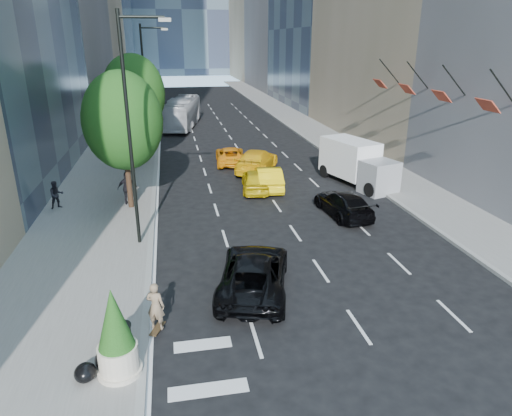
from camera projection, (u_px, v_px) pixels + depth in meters
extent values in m
plane|color=black|center=(297.00, 273.00, 18.74)|extent=(160.00, 160.00, 0.00)
cube|color=slate|center=(127.00, 136.00, 44.79)|extent=(6.00, 120.00, 0.15)
cube|color=slate|center=(312.00, 130.00, 48.11)|extent=(4.00, 120.00, 0.15)
cylinder|color=black|center=(129.00, 136.00, 19.51)|extent=(0.16, 0.16, 10.00)
cylinder|color=black|center=(141.00, 17.00, 18.03)|extent=(1.80, 0.12, 0.12)
cube|color=#99998C|center=(165.00, 20.00, 18.22)|extent=(0.50, 0.22, 0.15)
cylinder|color=black|center=(145.00, 91.00, 36.09)|extent=(0.16, 0.16, 10.00)
cylinder|color=black|center=(152.00, 28.00, 34.62)|extent=(1.80, 0.12, 0.12)
cube|color=#99998C|center=(164.00, 29.00, 34.81)|extent=(0.50, 0.22, 0.15)
cylinder|color=black|center=(129.00, 180.00, 25.18)|extent=(0.30, 0.30, 3.15)
ellipsoid|color=#163B10|center=(123.00, 121.00, 24.05)|extent=(4.20, 4.20, 5.25)
cylinder|color=black|center=(138.00, 141.00, 34.36)|extent=(0.30, 0.30, 3.38)
ellipsoid|color=#163B10|center=(134.00, 93.00, 33.15)|extent=(4.50, 4.50, 5.62)
cylinder|color=black|center=(145.00, 117.00, 46.41)|extent=(0.30, 0.30, 2.93)
ellipsoid|color=#163B10|center=(142.00, 86.00, 45.36)|extent=(3.90, 3.90, 4.88)
cylinder|color=black|center=(154.00, 96.00, 53.53)|extent=(0.14, 0.14, 5.20)
imported|color=black|center=(153.00, 82.00, 52.97)|extent=(2.48, 0.53, 1.00)
cylinder|color=black|center=(503.00, 87.00, 22.00)|extent=(1.75, 0.08, 1.75)
cube|color=#AC3C27|center=(487.00, 105.00, 22.18)|extent=(0.64, 1.30, 0.64)
cylinder|color=black|center=(454.00, 80.00, 25.68)|extent=(1.75, 0.08, 1.75)
cube|color=#AC3C27|center=(441.00, 96.00, 25.86)|extent=(0.64, 1.30, 0.64)
cylinder|color=black|center=(418.00, 75.00, 29.37)|extent=(1.75, 0.08, 1.75)
cube|color=#AC3C27|center=(407.00, 89.00, 29.55)|extent=(0.64, 1.30, 0.64)
cylinder|color=black|center=(389.00, 71.00, 33.05)|extent=(1.75, 0.08, 1.75)
cube|color=#AC3C27|center=(380.00, 83.00, 33.24)|extent=(0.64, 1.30, 0.64)
imported|color=#7F694F|center=(156.00, 309.00, 14.71)|extent=(0.71, 0.60, 1.66)
imported|color=black|center=(254.00, 273.00, 17.21)|extent=(3.76, 5.78, 1.48)
imported|color=black|center=(343.00, 203.00, 24.68)|extent=(2.29, 4.78, 1.34)
imported|color=gold|center=(255.00, 180.00, 28.71)|extent=(2.19, 4.29, 1.40)
imported|color=yellow|center=(268.00, 178.00, 29.11)|extent=(1.94, 4.51, 1.45)
imported|color=#FF9A0D|center=(230.00, 155.00, 35.05)|extent=(2.48, 4.77, 1.28)
imported|color=yellow|center=(257.00, 160.00, 32.97)|extent=(4.32, 5.88, 1.58)
imported|color=silver|center=(182.00, 113.00, 49.61)|extent=(4.70, 11.40, 3.09)
cube|color=white|center=(349.00, 157.00, 30.45)|extent=(3.16, 4.46, 2.37)
cube|color=gray|center=(379.00, 177.00, 28.18)|extent=(2.43, 2.25, 2.01)
cylinder|color=black|center=(370.00, 190.00, 27.69)|extent=(0.54, 0.93, 0.88)
cylinder|color=black|center=(393.00, 186.00, 28.48)|extent=(0.54, 0.93, 0.88)
cylinder|color=black|center=(325.00, 171.00, 31.63)|extent=(0.54, 0.93, 0.88)
cylinder|color=black|center=(346.00, 168.00, 32.42)|extent=(0.54, 0.93, 0.88)
imported|color=black|center=(56.00, 195.00, 25.25)|extent=(0.94, 0.86, 1.56)
imported|color=black|center=(128.00, 188.00, 25.85)|extent=(1.12, 0.51, 1.89)
cylinder|color=black|center=(122.00, 339.00, 13.67)|extent=(0.58, 0.58, 0.87)
cylinder|color=beige|center=(119.00, 359.00, 12.78)|extent=(1.12, 1.12, 0.89)
cone|color=#163B10|center=(114.00, 318.00, 12.31)|extent=(1.01, 1.01, 1.79)
ellipsoid|color=black|center=(107.00, 359.00, 13.01)|extent=(0.69, 0.75, 0.58)
ellipsoid|color=black|center=(85.00, 373.00, 12.54)|extent=(0.60, 0.66, 0.51)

